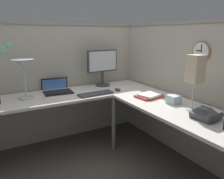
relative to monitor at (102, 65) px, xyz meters
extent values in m
plane|color=#4C443D|center=(-0.26, -0.64, -1.02)|extent=(6.80, 6.80, 0.00)
cube|color=#A8A393|center=(-0.62, 0.23, -0.25)|extent=(2.57, 0.10, 1.55)
cube|color=gray|center=(-0.62, 0.23, 0.54)|extent=(2.57, 0.12, 0.03)
cube|color=#A8A393|center=(0.61, -0.90, -0.25)|extent=(0.10, 2.37, 1.55)
cube|color=gray|center=(0.61, -0.90, 0.54)|extent=(0.12, 2.37, 0.03)
cube|color=beige|center=(-0.63, -0.17, -0.31)|extent=(2.35, 0.66, 0.03)
cube|color=beige|center=(0.21, -1.24, -0.31)|extent=(0.66, 1.49, 0.03)
cylinder|color=slate|center=(-0.10, -0.48, -0.67)|extent=(0.05, 0.05, 0.70)
cylinder|color=#38383D|center=(0.00, 0.00, -0.28)|extent=(0.20, 0.20, 0.02)
cylinder|color=#38383D|center=(0.00, 0.00, -0.18)|extent=(0.04, 0.04, 0.20)
cube|color=#38383D|center=(0.00, 0.00, 0.06)|extent=(0.46, 0.07, 0.30)
cube|color=silver|center=(0.00, -0.02, 0.06)|extent=(0.42, 0.04, 0.26)
cube|color=black|center=(-0.66, -0.08, -0.29)|extent=(0.36, 0.26, 0.02)
cube|color=black|center=(-0.66, -0.08, -0.28)|extent=(0.30, 0.20, 0.00)
cube|color=black|center=(-0.64, 0.14, -0.25)|extent=(0.34, 0.09, 0.22)
cube|color=#4C84D8|center=(-0.64, 0.14, -0.25)|extent=(0.31, 0.08, 0.18)
cube|color=#38383D|center=(-0.29, -0.38, -0.28)|extent=(0.44, 0.16, 0.02)
ellipsoid|color=#38383D|center=(0.03, -0.35, -0.28)|extent=(0.06, 0.10, 0.03)
cylinder|color=#B7BABF|center=(-1.04, -0.13, -0.29)|extent=(0.17, 0.17, 0.02)
cylinder|color=#B7BABF|center=(-1.04, -0.13, -0.09)|extent=(0.02, 0.02, 0.38)
cone|color=#B7BABF|center=(-1.04, -0.13, 0.11)|extent=(0.24, 0.24, 0.09)
cube|color=#38383D|center=(0.20, -1.56, -0.26)|extent=(0.19, 0.20, 0.10)
cube|color=#8CA58C|center=(0.20, -1.53, -0.22)|extent=(0.01, 0.09, 0.04)
cube|color=#38383D|center=(0.20, -1.64, -0.24)|extent=(0.19, 0.04, 0.04)
cube|color=#BF3F38|center=(0.20, -0.79, -0.28)|extent=(0.30, 0.23, 0.02)
cube|color=silver|center=(0.21, -0.80, -0.26)|extent=(0.30, 0.24, 0.02)
cylinder|color=#B7BABF|center=(0.28, -1.33, -0.29)|extent=(0.11, 0.11, 0.01)
cylinder|color=#B7BABF|center=(0.28, -1.33, -0.15)|extent=(0.02, 0.02, 0.27)
cube|color=beige|center=(0.28, -1.33, 0.11)|extent=(0.13, 0.13, 0.26)
cube|color=silver|center=(0.28, -1.10, -0.25)|extent=(0.12, 0.12, 0.09)
cylinder|color=olive|center=(0.56, -1.16, 0.24)|extent=(0.03, 0.22, 0.22)
cylinder|color=white|center=(0.55, -1.16, 0.24)|extent=(0.00, 0.19, 0.19)
cube|color=black|center=(0.54, -1.14, 0.25)|extent=(0.00, 0.06, 0.01)
cube|color=black|center=(0.54, -1.17, 0.28)|extent=(0.00, 0.01, 0.08)
cube|color=#8CCC99|center=(-1.13, 0.18, 0.30)|extent=(0.07, 0.00, 0.07)
cube|color=#8CCC99|center=(-1.20, 0.18, 0.25)|extent=(0.08, 0.00, 0.08)
camera|label=1|loc=(-1.39, -2.73, 0.43)|focal=35.66mm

